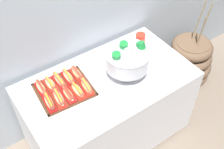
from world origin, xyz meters
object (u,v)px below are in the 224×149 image
hot_dog_0 (49,102)px  hot_dog_8 (68,77)px  hot_dog_2 (68,94)px  hot_dog_9 (77,73)px  hot_dog_7 (59,80)px  hot_dog_3 (77,90)px  cup_stack (140,42)px  hot_dog_6 (50,84)px  floor_vase (189,60)px  serving_tray (64,90)px  hot_dog_5 (41,88)px  punch_bowl (127,59)px  hot_dog_1 (59,98)px  buffet_table (108,109)px  hot_dog_4 (86,87)px

hot_dog_0 → hot_dog_8: (0.24, 0.15, -0.00)m
hot_dog_2 → hot_dog_9: bearing=43.6°
hot_dog_7 → hot_dog_3: bearing=-69.7°
hot_dog_0 → hot_dog_9: (0.31, 0.14, -0.00)m
cup_stack → hot_dog_6: bearing=177.9°
floor_vase → cup_stack: 0.96m
serving_tray → hot_dog_9: bearing=24.6°
floor_vase → hot_dog_3: floor_vase is taller
hot_dog_5 → punch_bowl: (0.64, -0.23, 0.13)m
hot_dog_1 → hot_dog_7: bearing=61.4°
buffet_table → punch_bowl: size_ratio=3.91×
floor_vase → hot_dog_8: floor_vase is taller
hot_dog_2 → hot_dog_3: size_ratio=0.95×
hot_dog_3 → hot_dog_8: 0.17m
serving_tray → hot_dog_8: hot_dog_8 is taller
hot_dog_3 → serving_tray: bearing=128.1°
punch_bowl → floor_vase: bearing=10.0°
floor_vase → hot_dog_7: (-1.52, 0.03, 0.56)m
hot_dog_0 → hot_dog_8: hot_dog_0 is taller
hot_dog_4 → hot_dog_8: bearing=110.3°
hot_dog_0 → hot_dog_8: bearing=32.1°
hot_dog_7 → cup_stack: size_ratio=1.17×
hot_dog_5 → serving_tray: bearing=-33.0°
punch_bowl → hot_dog_4: bearing=173.4°
buffet_table → punch_bowl: 0.56m
hot_dog_0 → serving_tray: bearing=24.6°
punch_bowl → cup_stack: 0.36m
hot_dog_8 → hot_dog_7: bearing=175.8°
hot_dog_1 → punch_bowl: bearing=-5.7°
hot_dog_7 → hot_dog_9: bearing=-4.2°
hot_dog_5 → buffet_table: bearing=-22.6°
hot_dog_9 → punch_bowl: (0.34, -0.21, 0.14)m
hot_dog_3 → hot_dog_8: hot_dog_3 is taller
hot_dog_3 → buffet_table: bearing=-3.5°
hot_dog_0 → hot_dog_7: bearing=43.6°
serving_tray → hot_dog_0: hot_dog_0 is taller
floor_vase → cup_stack: floor_vase is taller
hot_dog_2 → punch_bowl: bearing=-5.9°
buffet_table → hot_dog_3: size_ratio=7.84×
hot_dog_9 → hot_dog_2: bearing=-136.4°
punch_bowl → hot_dog_9: bearing=148.8°
hot_dog_1 → hot_dog_9: 0.28m
hot_dog_7 → hot_dog_9: same height
punch_bowl → hot_dog_7: bearing=156.1°
hot_dog_4 → serving_tray: bearing=147.0°
hot_dog_1 → cup_stack: (0.86, 0.13, 0.04)m
serving_tray → floor_vase: bearing=1.8°
cup_stack → hot_dog_7: bearing=178.1°
cup_stack → hot_dog_9: bearing=178.7°
hot_dog_2 → punch_bowl: 0.52m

